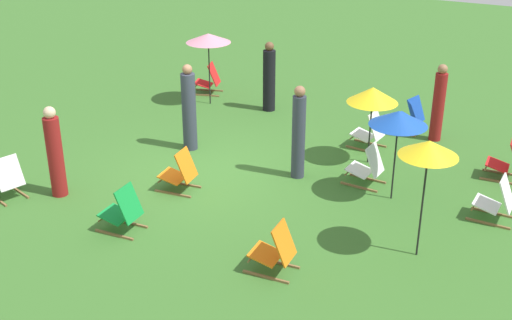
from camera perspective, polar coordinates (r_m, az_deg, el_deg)
ground_plane at (r=13.50m, az=-4.55°, el=-0.98°), size 40.00×40.00×0.00m
deckchair_0 at (r=12.63m, az=-6.55°, el=-1.09°), size 0.55×0.80×0.83m
deckchair_1 at (r=12.26m, az=19.92°, el=-3.33°), size 0.51×0.78×0.83m
deckchair_2 at (r=13.89m, az=20.67°, el=-0.13°), size 0.50×0.78×0.83m
deckchair_3 at (r=15.74m, az=13.04°, el=3.70°), size 0.68×0.87×0.83m
deckchair_4 at (r=11.43m, az=-11.36°, el=-4.33°), size 0.51×0.78×0.83m
deckchair_5 at (r=12.95m, az=9.50°, el=-0.60°), size 0.54×0.80×0.83m
deckchair_6 at (r=13.14m, az=-20.62°, el=-1.55°), size 0.69×0.87×0.83m
deckchair_7 at (r=10.15m, az=1.64°, el=-7.79°), size 0.51×0.78×0.83m
deckchair_8 at (r=17.91m, az=-4.05°, el=6.83°), size 0.67×0.86×0.83m
deckchair_9 at (r=14.62m, az=9.70°, el=2.37°), size 0.56×0.81×0.83m
umbrella_0 at (r=16.77m, az=-4.11°, el=10.37°), size 1.12×1.12×1.83m
umbrella_1 at (r=13.52m, az=9.97°, el=5.50°), size 1.03×1.03×1.63m
umbrella_2 at (r=10.20m, az=14.59°, el=0.93°), size 0.90×0.90×1.98m
umbrella_3 at (r=12.02m, az=12.12°, el=3.52°), size 1.04×1.04×1.73m
person_0 at (r=15.21m, az=15.37°, el=4.64°), size 0.38×0.38×1.75m
person_1 at (r=16.52m, az=1.13°, el=7.01°), size 0.37×0.37×1.74m
person_2 at (r=12.74m, az=-16.84°, el=0.52°), size 0.36×0.36×1.76m
person_3 at (r=14.25m, az=-5.76°, el=4.32°), size 0.42×0.42×1.89m
person_4 at (r=12.91m, az=3.67°, el=2.26°), size 0.27×0.27×1.88m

